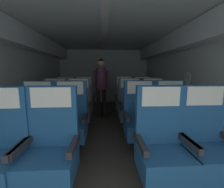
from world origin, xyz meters
The scene contains 18 objects.
ground centered at (0.00, 2.98, -0.01)m, with size 3.69×6.37×0.02m, color #3D3833.
fuselage_shell centered at (0.00, 3.25, 1.52)m, with size 3.57×6.02×2.11m.
seat_a_left_aisle centered at (-0.55, 1.35, 0.46)m, with size 0.52×0.48×1.09m.
seat_a_right_aisle centered at (1.03, 1.35, 0.46)m, with size 0.52×0.48×1.09m.
seat_a_right_window centered at (0.56, 1.34, 0.46)m, with size 0.52×0.48×1.09m.
seat_b_left_window centered at (-1.03, 2.20, 0.46)m, with size 0.52×0.48×1.09m.
seat_b_left_aisle centered at (-0.54, 2.19, 0.46)m, with size 0.52×0.48×1.09m.
seat_b_right_aisle centered at (1.04, 2.20, 0.46)m, with size 0.52×0.48×1.09m.
seat_b_right_window centered at (0.54, 2.20, 0.46)m, with size 0.52×0.48×1.09m.
seat_c_left_window centered at (-1.04, 3.09, 0.46)m, with size 0.52×0.48×1.09m.
seat_c_left_aisle centered at (-0.55, 3.07, 0.46)m, with size 0.52×0.48×1.09m.
seat_c_right_aisle centered at (1.04, 3.06, 0.46)m, with size 0.52×0.48×1.09m.
seat_c_right_window centered at (0.54, 3.08, 0.46)m, with size 0.52×0.48×1.09m.
seat_d_left_window centered at (-1.04, 3.95, 0.46)m, with size 0.52×0.48×1.09m.
seat_d_left_aisle centered at (-0.55, 3.93, 0.46)m, with size 0.52×0.48×1.09m.
seat_d_right_aisle centered at (1.04, 3.94, 0.46)m, with size 0.52×0.48×1.09m.
seat_d_right_window centered at (0.54, 3.93, 0.46)m, with size 0.52×0.48×1.09m.
flight_attendant centered at (-0.09, 4.09, 0.96)m, with size 0.43×0.28×1.57m.
Camera 1 is at (-0.03, -0.05, 1.24)m, focal length 24.15 mm.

